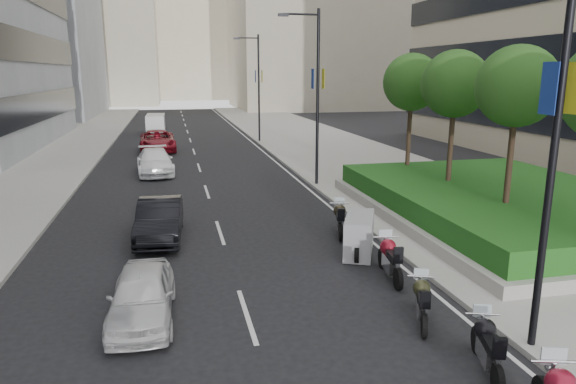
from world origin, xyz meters
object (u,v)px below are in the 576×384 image
object	(u,v)px
motorcycle_6	(340,219)
car_d	(158,141)
motorcycle_5	(359,235)
car_a	(142,295)
car_b	(160,220)
lamp_post_2	(257,83)
car_c	(155,162)
motorcycle_3	(422,301)
lamp_post_1	(315,89)
motorcycle_4	(390,259)
motorcycle_2	(487,346)
delivery_van	(156,125)
lamp_post_0	(551,116)

from	to	relation	value
motorcycle_6	car_d	world-z (taller)	car_d
motorcycle_5	car_d	world-z (taller)	car_d
motorcycle_5	motorcycle_6	bearing A→B (deg)	22.25
car_a	car_b	bearing A→B (deg)	89.09
lamp_post_2	car_c	distance (m)	15.56
motorcycle_3	motorcycle_5	world-z (taller)	motorcycle_5
lamp_post_1	motorcycle_6	distance (m)	9.44
motorcycle_6	car_b	distance (m)	6.60
lamp_post_1	motorcycle_4	xyz separation A→B (m)	(-1.20, -12.55, -4.47)
motorcycle_3	motorcycle_4	size ratio (longest dim) A/B	0.84
motorcycle_2	car_c	world-z (taller)	car_c
motorcycle_5	delivery_van	bearing A→B (deg)	35.21
lamp_post_0	delivery_van	world-z (taller)	lamp_post_0
lamp_post_2	motorcycle_4	size ratio (longest dim) A/B	4.01
motorcycle_6	car_c	size ratio (longest dim) A/B	0.43
lamp_post_2	motorcycle_5	xyz separation A→B (m)	(-1.35, -28.40, -4.41)
motorcycle_2	car_c	xyz separation A→B (m)	(-7.02, 23.07, 0.17)
lamp_post_2	car_d	bearing A→B (deg)	-159.46
car_d	motorcycle_3	bearing A→B (deg)	-79.72
car_a	motorcycle_2	bearing A→B (deg)	-27.33
motorcycle_4	car_b	distance (m)	8.47
motorcycle_2	car_b	distance (m)	12.14
car_c	delivery_van	size ratio (longest dim) A/B	1.10
motorcycle_4	car_b	world-z (taller)	car_b
car_c	lamp_post_0	bearing A→B (deg)	-74.14
motorcycle_3	car_c	xyz separation A→B (m)	(-6.74, 20.83, 0.19)
motorcycle_3	motorcycle_6	distance (m)	7.06
motorcycle_3	delivery_van	size ratio (longest dim) A/B	0.42
lamp_post_2	lamp_post_0	bearing A→B (deg)	-90.00
car_a	car_c	world-z (taller)	car_c
lamp_post_0	car_b	world-z (taller)	lamp_post_0
lamp_post_1	motorcycle_4	distance (m)	13.37
lamp_post_1	car_a	xyz separation A→B (m)	(-8.15, -13.64, -4.43)
car_d	delivery_van	bearing A→B (deg)	89.55
lamp_post_1	lamp_post_2	bearing A→B (deg)	90.00
motorcycle_6	car_d	bearing A→B (deg)	32.44
lamp_post_1	lamp_post_2	xyz separation A→B (m)	(0.00, 18.00, 0.00)
lamp_post_2	motorcycle_4	bearing A→B (deg)	-92.26
motorcycle_2	motorcycle_6	size ratio (longest dim) A/B	0.94
car_c	car_d	distance (m)	9.30
motorcycle_4	motorcycle_3	bearing A→B (deg)	-179.92
delivery_van	motorcycle_6	bearing A→B (deg)	-77.19
lamp_post_1	motorcycle_5	size ratio (longest dim) A/B	3.87
lamp_post_1	motorcycle_6	size ratio (longest dim) A/B	4.22
motorcycle_4	car_c	size ratio (longest dim) A/B	0.45
motorcycle_2	delivery_van	size ratio (longest dim) A/B	0.44
lamp_post_2	motorcycle_2	xyz separation A→B (m)	(-1.29, -35.49, -4.51)
lamp_post_0	car_b	bearing A→B (deg)	128.77
motorcycle_5	lamp_post_2	bearing A→B (deg)	21.17
motorcycle_3	delivery_van	distance (m)	42.26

